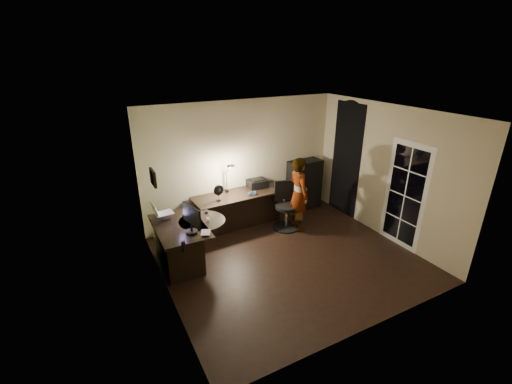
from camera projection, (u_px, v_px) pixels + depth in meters
name	position (u px, v px, depth m)	size (l,w,h in m)	color
floor	(289.00, 259.00, 6.45)	(4.50, 4.00, 0.01)	black
ceiling	(295.00, 113.00, 5.41)	(4.50, 4.00, 0.01)	silver
wall_back	(242.00, 162.00, 7.57)	(4.50, 0.01, 2.70)	#C4B692
wall_front	(379.00, 246.00, 4.29)	(4.50, 0.01, 2.70)	#C4B692
wall_left	(161.00, 220.00, 4.96)	(0.01, 4.00, 2.70)	#C4B692
wall_right	(386.00, 172.00, 6.90)	(0.01, 4.00, 2.70)	#C4B692
green_wall_overlay	(162.00, 220.00, 4.97)	(0.00, 4.00, 2.70)	#4D5F2C
arched_doorway	(346.00, 160.00, 7.85)	(0.01, 0.90, 2.60)	black
french_door	(405.00, 196.00, 6.55)	(0.02, 0.92, 2.10)	white
framed_picture	(153.00, 178.00, 5.15)	(0.04, 0.30, 0.25)	black
desk_left	(181.00, 245.00, 6.15)	(0.84, 1.36, 0.79)	black
desk_right	(240.00, 210.00, 7.53)	(2.05, 0.72, 0.77)	black
cabinet	(304.00, 184.00, 8.34)	(0.81, 0.40, 1.21)	black
laptop_stand	(164.00, 215.00, 6.22)	(0.22, 0.18, 0.09)	silver
laptop	(163.00, 208.00, 6.16)	(0.34, 0.32, 0.23)	silver
monitor	(191.00, 223.00, 5.69)	(0.10, 0.51, 0.34)	black
mouse	(208.00, 219.00, 6.16)	(0.06, 0.09, 0.03)	silver
phone	(206.00, 211.00, 6.49)	(0.06, 0.13, 0.01)	black
pen	(177.00, 229.00, 5.84)	(0.01, 0.13, 0.01)	black
speaker	(184.00, 246.00, 5.17)	(0.06, 0.06, 0.16)	black
notepad	(206.00, 232.00, 5.72)	(0.15, 0.21, 0.01)	silver
desk_fan	(219.00, 193.00, 6.98)	(0.22, 0.12, 0.33)	black
headphones	(252.00, 193.00, 7.27)	(0.18, 0.07, 0.08)	navy
printer	(257.00, 183.00, 7.69)	(0.42, 0.33, 0.19)	black
desk_lamp	(226.00, 176.00, 7.31)	(0.18, 0.33, 0.73)	black
office_chair	(287.00, 207.00, 7.37)	(0.58, 0.58, 1.03)	black
person	(299.00, 194.00, 7.25)	(0.58, 0.38, 1.61)	#D8A88C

